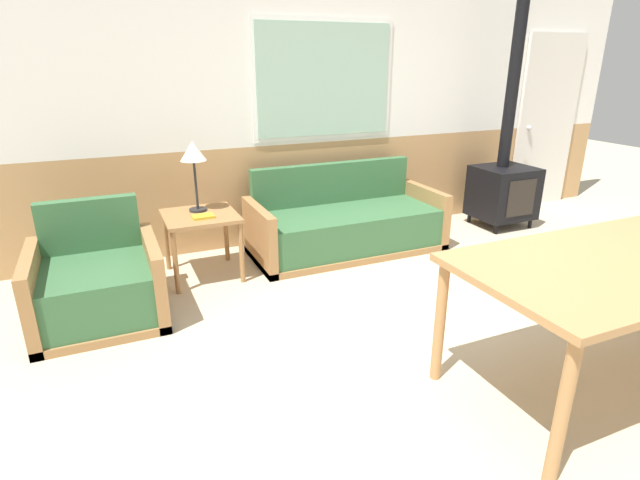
% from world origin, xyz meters
% --- Properties ---
extents(ground_plane, '(16.00, 16.00, 0.00)m').
position_xyz_m(ground_plane, '(0.00, 0.00, 0.00)').
color(ground_plane, beige).
extents(wall_back, '(7.20, 0.09, 2.70)m').
position_xyz_m(wall_back, '(-0.00, 2.63, 1.36)').
color(wall_back, tan).
rests_on(wall_back, ground_plane).
extents(couch, '(1.80, 0.77, 0.78)m').
position_xyz_m(couch, '(-0.10, 2.09, 0.24)').
color(couch, '#9E7042').
rests_on(couch, ground_plane).
extents(armchair, '(0.84, 0.82, 0.79)m').
position_xyz_m(armchair, '(-2.27, 1.59, 0.24)').
color(armchair, '#9E7042').
rests_on(armchair, ground_plane).
extents(side_table, '(0.58, 0.58, 0.54)m').
position_xyz_m(side_table, '(-1.46, 2.04, 0.46)').
color(side_table, '#9E7042').
rests_on(side_table, ground_plane).
extents(table_lamp, '(0.21, 0.21, 0.57)m').
position_xyz_m(table_lamp, '(-1.45, 2.14, 1.00)').
color(table_lamp, '#262628').
rests_on(table_lamp, side_table).
extents(book_stack, '(0.17, 0.12, 0.02)m').
position_xyz_m(book_stack, '(-1.45, 1.93, 0.55)').
color(book_stack, gold).
rests_on(book_stack, side_table).
extents(dining_table, '(2.02, 0.94, 0.76)m').
position_xyz_m(dining_table, '(0.41, -0.35, 0.69)').
color(dining_table, '#B27F4C').
rests_on(dining_table, ground_plane).
extents(wood_stove, '(0.59, 0.54, 2.31)m').
position_xyz_m(wood_stove, '(1.78, 2.09, 0.51)').
color(wood_stove, black).
rests_on(wood_stove, ground_plane).
extents(entry_door, '(0.87, 0.09, 2.00)m').
position_xyz_m(entry_door, '(2.81, 2.57, 1.00)').
color(entry_door, silver).
rests_on(entry_door, ground_plane).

